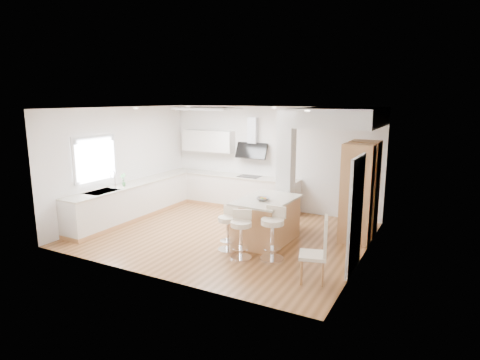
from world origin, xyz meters
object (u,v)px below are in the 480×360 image
Objects in this scene: bar_stool_b at (241,232)px; dining_chair at (319,248)px; bar_stool_a at (228,226)px; peninsula at (266,220)px; bar_stool_c at (273,230)px.

dining_chair is at bearing -30.20° from bar_stool_b.
dining_chair reaches higher than bar_stool_a.
bar_stool_a is at bearing -117.13° from peninsula.
bar_stool_b is 0.60m from bar_stool_c.
bar_stool_b is at bearing 152.81° from dining_chair.
peninsula reaches higher than bar_stool_b.
bar_stool_a is (-0.47, -0.82, 0.03)m from peninsula.
dining_chair is at bearing -26.41° from bar_stool_c.
bar_stool_a is 0.96× the size of bar_stool_b.
peninsula is 1.41× the size of dining_chair.
bar_stool_a is 0.79× the size of dining_chair.
bar_stool_a is at bearing 131.40° from bar_stool_b.
bar_stool_c reaches higher than bar_stool_a.
peninsula is at bearing 122.17° from bar_stool_c.
peninsula is 1.06m from bar_stool_b.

